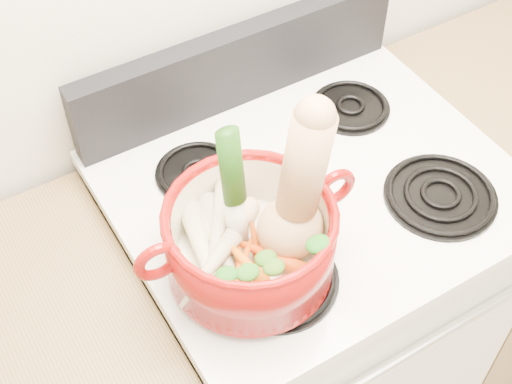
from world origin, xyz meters
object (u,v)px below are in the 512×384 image
squash (295,189)px  leek (235,192)px  dutch_oven (250,241)px  stove_body (302,311)px

squash → leek: 0.10m
dutch_oven → leek: bearing=98.1°
squash → leek: squash is taller
dutch_oven → stove_body: bearing=31.0°
leek → dutch_oven: bearing=-85.1°
stove_body → dutch_oven: dutch_oven is taller
stove_body → squash: 0.72m
stove_body → squash: bearing=-136.7°
stove_body → leek: 0.71m
squash → leek: (-0.08, 0.06, -0.02)m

